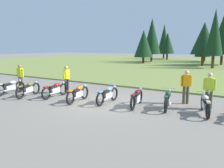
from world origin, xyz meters
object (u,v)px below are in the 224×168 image
(motorcycle_cream, at_px, (205,104))
(rider_checking_bike, at_px, (66,78))
(motorcycle_maroon, at_px, (137,98))
(motorcycle_olive, at_px, (29,89))
(motorcycle_orange, at_px, (78,93))
(motorcycle_red, at_px, (55,90))
(motorcycle_sky_blue, at_px, (108,94))
(motorcycle_silver, at_px, (10,87))
(motorcycle_british_green, at_px, (168,99))
(rider_with_back_turned, at_px, (186,85))
(rider_in_hivis_vest, at_px, (20,76))
(rider_near_row_end, at_px, (209,89))

(motorcycle_cream, xyz_separation_m, rider_checking_bike, (-8.02, 0.25, 0.51))
(rider_checking_bike, bearing_deg, motorcycle_maroon, -7.26)
(motorcycle_olive, xyz_separation_m, motorcycle_orange, (3.20, 0.53, 0.00))
(motorcycle_red, distance_m, motorcycle_sky_blue, 3.24)
(motorcycle_silver, bearing_deg, motorcycle_sky_blue, 11.34)
(motorcycle_british_green, bearing_deg, motorcycle_cream, -0.59)
(rider_with_back_turned, relative_size, rider_in_hivis_vest, 1.00)
(rider_with_back_turned, relative_size, rider_near_row_end, 1.00)
(motorcycle_olive, relative_size, rider_checking_bike, 1.23)
(motorcycle_maroon, xyz_separation_m, rider_checking_bike, (-5.04, 0.64, 0.51))
(motorcycle_olive, bearing_deg, motorcycle_british_green, 12.14)
(rider_in_hivis_vest, bearing_deg, motorcycle_silver, -66.32)
(motorcycle_sky_blue, height_order, motorcycle_cream, same)
(motorcycle_red, relative_size, rider_in_hivis_vest, 1.26)
(rider_in_hivis_vest, bearing_deg, motorcycle_red, -4.53)
(motorcycle_red, bearing_deg, rider_checking_bike, 102.64)
(rider_with_back_turned, height_order, rider_checking_bike, same)
(motorcycle_cream, bearing_deg, motorcycle_british_green, 179.41)
(motorcycle_red, distance_m, motorcycle_orange, 1.77)
(motorcycle_british_green, height_order, rider_in_hivis_vest, rider_in_hivis_vest)
(motorcycle_silver, xyz_separation_m, motorcycle_red, (2.89, 0.80, 0.00))
(motorcycle_cream, relative_size, rider_with_back_turned, 1.21)
(motorcycle_orange, bearing_deg, rider_near_row_end, 18.66)
(motorcycle_cream, distance_m, rider_in_hivis_vest, 11.14)
(motorcycle_orange, bearing_deg, motorcycle_british_green, 14.17)
(motorcycle_sky_blue, xyz_separation_m, motorcycle_maroon, (1.55, 0.13, 0.00))
(motorcycle_silver, distance_m, rider_with_back_turned, 9.97)
(motorcycle_orange, bearing_deg, motorcycle_silver, -171.91)
(motorcycle_silver, bearing_deg, rider_in_hivis_vest, 113.68)
(motorcycle_maroon, distance_m, rider_near_row_end, 3.26)
(motorcycle_sky_blue, relative_size, rider_checking_bike, 1.26)
(rider_with_back_turned, bearing_deg, motorcycle_orange, -152.15)
(motorcycle_silver, distance_m, rider_near_row_end, 10.94)
(motorcycle_silver, xyz_separation_m, motorcycle_sky_blue, (6.10, 1.22, 0.00))
(motorcycle_maroon, height_order, rider_in_hivis_vest, rider_in_hivis_vest)
(motorcycle_olive, bearing_deg, rider_checking_bike, 58.09)
(motorcycle_olive, distance_m, motorcycle_cream, 9.32)
(motorcycle_red, bearing_deg, motorcycle_british_green, 8.91)
(motorcycle_olive, distance_m, motorcycle_red, 1.57)
(motorcycle_british_green, bearing_deg, rider_with_back_turned, 73.50)
(motorcycle_orange, distance_m, rider_checking_bike, 2.49)
(motorcycle_olive, height_order, rider_checking_bike, rider_checking_bike)
(rider_near_row_end, height_order, rider_checking_bike, same)
(motorcycle_cream, bearing_deg, motorcycle_silver, -170.69)
(motorcycle_olive, bearing_deg, motorcycle_red, 24.96)
(motorcycle_silver, relative_size, motorcycle_maroon, 1.01)
(motorcycle_cream, height_order, rider_with_back_turned, rider_with_back_turned)
(rider_near_row_end, bearing_deg, motorcycle_red, -166.38)
(rider_checking_bike, bearing_deg, motorcycle_orange, -33.27)
(motorcycle_silver, distance_m, motorcycle_maroon, 7.77)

